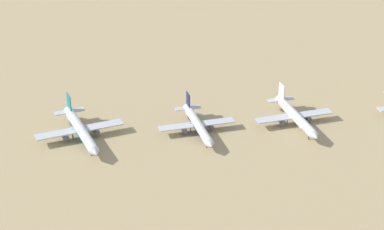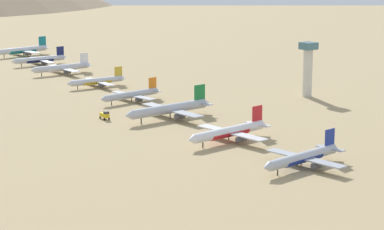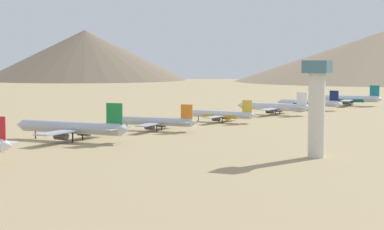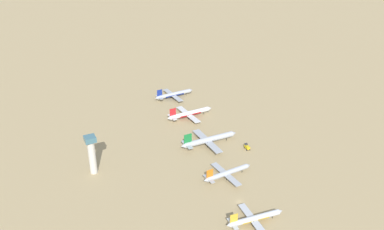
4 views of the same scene
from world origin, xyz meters
name	(u,v)px [view 1 (image 1 of 4)]	position (x,y,z in m)	size (l,w,h in m)	color
parked_jet_0	(80,130)	(-29.63, -156.11, 4.19)	(43.68, 35.45, 12.60)	silver
parked_jet_1	(197,124)	(-18.22, -110.92, 3.71)	(38.71, 31.52, 11.16)	silver
parked_jet_2	(295,116)	(-10.74, -70.77, 3.90)	(40.69, 33.08, 11.73)	silver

